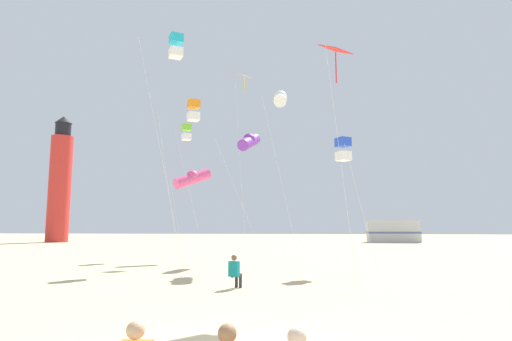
{
  "coord_description": "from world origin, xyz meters",
  "views": [
    {
      "loc": [
        0.97,
        -6.87,
        2.17
      ],
      "look_at": [
        -0.8,
        10.34,
        4.41
      ],
      "focal_mm": 29.68,
      "sensor_mm": 36.0,
      "label": 1
    }
  ],
  "objects_px": {
    "kite_tube_white": "(280,99)",
    "kite_diamond_scarlet": "(336,58)",
    "kite_flyer_standing": "(235,271)",
    "kite_box_blue": "(343,149)",
    "rv_van_silver": "(393,231)",
    "kite_diamond_gold": "(244,85)",
    "kite_box_cyan": "(176,46)",
    "kite_box_orange": "(193,111)",
    "kite_tube_violet": "(249,141)",
    "lighthouse_distant": "(60,182)",
    "kite_box_lime": "(187,132)",
    "kite_tube_rainbow": "(192,178)"
  },
  "relations": [
    {
      "from": "kite_box_blue",
      "to": "kite_diamond_scarlet",
      "type": "height_order",
      "value": "kite_diamond_scarlet"
    },
    {
      "from": "kite_flyer_standing",
      "to": "kite_diamond_scarlet",
      "type": "height_order",
      "value": "kite_diamond_scarlet"
    },
    {
      "from": "kite_flyer_standing",
      "to": "kite_diamond_gold",
      "type": "xyz_separation_m",
      "value": [
        -1.53,
        13.78,
        11.43
      ]
    },
    {
      "from": "kite_box_cyan",
      "to": "kite_tube_white",
      "type": "distance_m",
      "value": 6.65
    },
    {
      "from": "kite_diamond_gold",
      "to": "kite_tube_white",
      "type": "bearing_deg",
      "value": -62.21
    },
    {
      "from": "kite_flyer_standing",
      "to": "kite_tube_rainbow",
      "type": "height_order",
      "value": "kite_tube_rainbow"
    },
    {
      "from": "kite_diamond_gold",
      "to": "kite_box_cyan",
      "type": "xyz_separation_m",
      "value": [
        -2.08,
        -9.56,
        -1.28
      ]
    },
    {
      "from": "kite_box_cyan",
      "to": "kite_tube_violet",
      "type": "distance_m",
      "value": 7.65
    },
    {
      "from": "kite_diamond_scarlet",
      "to": "rv_van_silver",
      "type": "relative_size",
      "value": 1.3
    },
    {
      "from": "kite_diamond_gold",
      "to": "kite_tube_rainbow",
      "type": "distance_m",
      "value": 7.96
    },
    {
      "from": "kite_diamond_scarlet",
      "to": "kite_tube_rainbow",
      "type": "bearing_deg",
      "value": 124.18
    },
    {
      "from": "kite_diamond_scarlet",
      "to": "lighthouse_distant",
      "type": "distance_m",
      "value": 50.66
    },
    {
      "from": "kite_box_cyan",
      "to": "kite_diamond_scarlet",
      "type": "bearing_deg",
      "value": -34.36
    },
    {
      "from": "kite_tube_white",
      "to": "kite_tube_rainbow",
      "type": "xyz_separation_m",
      "value": [
        -5.69,
        2.59,
        -4.15
      ]
    },
    {
      "from": "kite_diamond_gold",
      "to": "lighthouse_distant",
      "type": "bearing_deg",
      "value": 138.97
    },
    {
      "from": "kite_box_blue",
      "to": "kite_tube_rainbow",
      "type": "distance_m",
      "value": 10.27
    },
    {
      "from": "kite_diamond_scarlet",
      "to": "rv_van_silver",
      "type": "bearing_deg",
      "value": 75.86
    },
    {
      "from": "kite_diamond_gold",
      "to": "kite_box_blue",
      "type": "relative_size",
      "value": 2.0
    },
    {
      "from": "kite_tube_rainbow",
      "to": "rv_van_silver",
      "type": "relative_size",
      "value": 0.9
    },
    {
      "from": "kite_flyer_standing",
      "to": "kite_tube_rainbow",
      "type": "xyz_separation_m",
      "value": [
        -4.44,
        11.11,
        4.52
      ]
    },
    {
      "from": "kite_box_orange",
      "to": "kite_tube_white",
      "type": "bearing_deg",
      "value": 14.91
    },
    {
      "from": "kite_tube_white",
      "to": "lighthouse_distant",
      "type": "xyz_separation_m",
      "value": [
        -30.5,
        29.4,
        -1.45
      ]
    },
    {
      "from": "kite_flyer_standing",
      "to": "kite_box_orange",
      "type": "relative_size",
      "value": 0.13
    },
    {
      "from": "kite_box_cyan",
      "to": "kite_diamond_scarlet",
      "type": "distance_m",
      "value": 9.15
    },
    {
      "from": "kite_box_lime",
      "to": "lighthouse_distant",
      "type": "height_order",
      "value": "lighthouse_distant"
    },
    {
      "from": "kite_diamond_gold",
      "to": "kite_box_lime",
      "type": "distance_m",
      "value": 5.37
    },
    {
      "from": "kite_box_blue",
      "to": "rv_van_silver",
      "type": "distance_m",
      "value": 36.89
    },
    {
      "from": "kite_tube_white",
      "to": "kite_box_lime",
      "type": "distance_m",
      "value": 9.15
    },
    {
      "from": "kite_flyer_standing",
      "to": "kite_diamond_gold",
      "type": "height_order",
      "value": "kite_diamond_gold"
    },
    {
      "from": "kite_box_lime",
      "to": "kite_box_blue",
      "type": "bearing_deg",
      "value": -39.42
    },
    {
      "from": "lighthouse_distant",
      "to": "kite_box_orange",
      "type": "bearing_deg",
      "value": -49.91
    },
    {
      "from": "kite_diamond_gold",
      "to": "kite_tube_white",
      "type": "height_order",
      "value": "kite_diamond_gold"
    },
    {
      "from": "kite_box_cyan",
      "to": "kite_tube_violet",
      "type": "bearing_deg",
      "value": 65.3
    },
    {
      "from": "kite_box_cyan",
      "to": "lighthouse_distant",
      "type": "distance_m",
      "value": 42.45
    },
    {
      "from": "kite_tube_white",
      "to": "kite_box_blue",
      "type": "xyz_separation_m",
      "value": [
        3.18,
        -2.55,
        -3.41
      ]
    },
    {
      "from": "kite_tube_violet",
      "to": "kite_box_lime",
      "type": "distance_m",
      "value": 6.58
    },
    {
      "from": "kite_flyer_standing",
      "to": "rv_van_silver",
      "type": "relative_size",
      "value": 0.18
    },
    {
      "from": "kite_box_blue",
      "to": "lighthouse_distant",
      "type": "xyz_separation_m",
      "value": [
        -33.68,
        31.94,
        1.96
      ]
    },
    {
      "from": "kite_tube_white",
      "to": "kite_diamond_scarlet",
      "type": "distance_m",
      "value": 9.59
    },
    {
      "from": "kite_box_orange",
      "to": "kite_box_cyan",
      "type": "bearing_deg",
      "value": -92.71
    },
    {
      "from": "kite_tube_white",
      "to": "kite_tube_violet",
      "type": "distance_m",
      "value": 3.42
    },
    {
      "from": "kite_diamond_gold",
      "to": "kite_diamond_scarlet",
      "type": "distance_m",
      "value": 15.88
    },
    {
      "from": "kite_tube_rainbow",
      "to": "rv_van_silver",
      "type": "bearing_deg",
      "value": 58.38
    },
    {
      "from": "kite_box_cyan",
      "to": "kite_box_orange",
      "type": "distance_m",
      "value": 3.86
    },
    {
      "from": "kite_box_orange",
      "to": "kite_tube_rainbow",
      "type": "height_order",
      "value": "kite_box_orange"
    },
    {
      "from": "kite_flyer_standing",
      "to": "kite_box_blue",
      "type": "relative_size",
      "value": 0.18
    },
    {
      "from": "kite_box_lime",
      "to": "kite_flyer_standing",
      "type": "bearing_deg",
      "value": -68.08
    },
    {
      "from": "kite_box_blue",
      "to": "kite_tube_violet",
      "type": "height_order",
      "value": "kite_tube_violet"
    },
    {
      "from": "kite_box_blue",
      "to": "rv_van_silver",
      "type": "bearing_deg",
      "value": 74.63
    },
    {
      "from": "kite_box_lime",
      "to": "rv_van_silver",
      "type": "xyz_separation_m",
      "value": [
        19.91,
        26.91,
        -7.42
      ]
    }
  ]
}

